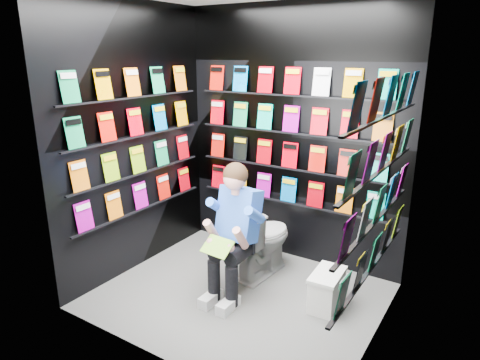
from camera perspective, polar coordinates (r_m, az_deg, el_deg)
The scene contains 13 objects.
floor at distance 4.03m, azimuth -0.19°, elevation -15.14°, with size 2.40×2.40×0.00m, color #555553.
wall_back at distance 4.38m, azimuth 6.92°, elevation 5.69°, with size 2.40×0.04×2.60m, color black.
wall_front at distance 2.77m, azimuth -11.47°, elevation -1.05°, with size 2.40×0.04×2.60m, color black.
wall_left at distance 4.28m, azimuth -13.91°, elevation 5.06°, with size 0.04×2.00×2.60m, color black.
wall_right at distance 3.07m, azimuth 19.00°, elevation 0.11°, with size 0.04×2.00×2.60m, color black.
comics_back at distance 4.35m, azimuth 6.75°, elevation 5.69°, with size 2.10×0.06×1.37m, color orange, non-canonical shape.
comics_left at distance 4.26m, azimuth -13.63°, elevation 5.09°, with size 0.06×1.70×1.37m, color orange, non-canonical shape.
comics_right at distance 3.07m, azimuth 18.47°, elevation 0.29°, with size 0.06×1.70×1.37m, color orange, non-canonical shape.
toilet at distance 4.24m, azimuth 2.79°, elevation -7.85°, with size 0.42×0.75×0.73m, color white.
longbox at distance 3.89m, azimuth 11.46°, elevation -14.32°, with size 0.22×0.39×0.29m, color white.
longbox_lid at distance 3.81m, azimuth 11.60°, elevation -12.24°, with size 0.23×0.41×0.03m, color white.
reader at distance 3.79m, azimuth -0.00°, elevation -4.67°, with size 0.48×0.71×1.30m, color blue, non-canonical shape.
held_comic at distance 3.59m, azimuth -3.04°, elevation -8.85°, with size 0.26×0.01×0.18m, color green.
Camera 1 is at (1.85, -2.88, 2.13)m, focal length 32.00 mm.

